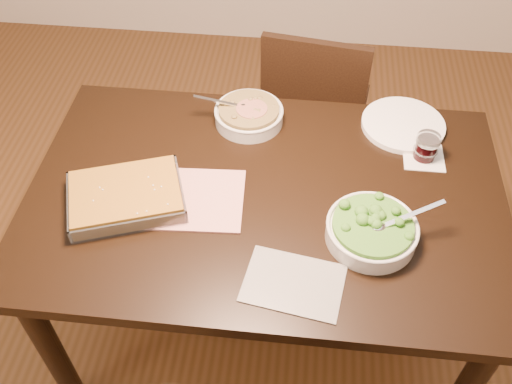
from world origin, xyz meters
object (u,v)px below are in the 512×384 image
Objects in this scene: broccoli_bowl at (372,230)px; dinner_plate at (403,125)px; table at (265,215)px; baking_dish at (126,197)px; stew_bowl at (249,114)px; chair_far at (315,107)px; wine_tumbler at (427,146)px.

dinner_plate is (0.12, 0.48, -0.02)m from broccoli_bowl.
baking_dish reaches higher than table.
stew_bowl is 0.29× the size of chair_far.
stew_bowl is at bearing 130.73° from broccoli_bowl.
chair_far reaches higher than table.
dinner_plate is at bearing 3.25° from stew_bowl.
stew_bowl reaches higher than dinner_plate.
baking_dish is (-0.31, -0.40, -0.00)m from stew_bowl.
stew_bowl is 0.91× the size of broccoli_bowl.
stew_bowl is 0.51m from dinner_plate.
stew_bowl is 0.57m from chair_far.
table is 0.35m from stew_bowl.
baking_dish is at bearing 65.97° from chair_far.
wine_tumbler is (0.17, 0.34, 0.01)m from broccoli_bowl.
stew_bowl and wine_tumbler have the same top height.
broccoli_bowl is (0.30, -0.13, 0.13)m from table.
broccoli_bowl is 3.32× the size of wine_tumbler.
broccoli_bowl is at bearing -49.27° from stew_bowl.
wine_tumbler is at bearing -1.12° from baking_dish.
broccoli_bowl is 0.69m from baking_dish.
baking_dish is at bearing -168.49° from table.
chair_far reaches higher than baking_dish.
table is 0.55m from dinner_plate.
baking_dish is 1.41× the size of dinner_plate.
stew_bowl is at bearing 168.79° from wine_tumbler.
wine_tumbler reaches higher than table.
dinner_plate is at bearing 39.58° from table.
chair_far is at bearing 62.85° from stew_bowl.
wine_tumbler is at bearing -68.49° from dinner_plate.
stew_bowl is 0.59m from broccoli_bowl.
baking_dish reaches higher than dinner_plate.
dinner_plate is 0.31× the size of chair_far.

